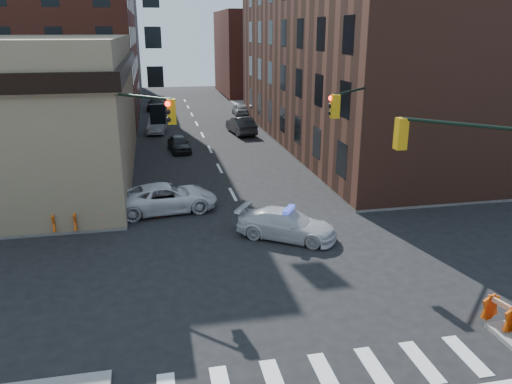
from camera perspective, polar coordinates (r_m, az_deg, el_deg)
name	(u,v)px	position (r m, az deg, el deg)	size (l,w,h in m)	color
ground	(271,269)	(20.86, 1.74, -8.80)	(140.00, 140.00, 0.00)	black
sidewalk_ne	(404,118)	(58.48, 16.61, 8.16)	(34.00, 54.50, 0.15)	gray
apartment_block	(4,3)	(59.83, -26.82, 18.76)	(25.00, 25.00, 24.00)	maroon
commercial_row_ne	(361,60)	(44.21, 11.90, 14.59)	(14.00, 34.00, 14.00)	#532D21
filler_nw	(68,39)	(80.93, -20.74, 15.99)	(20.00, 18.00, 16.00)	brown
filler_ne	(273,53)	(78.34, 2.00, 15.60)	(16.00, 16.00, 12.00)	maroon
signal_pole_se	(507,196)	(17.00, 26.75, -0.37)	(5.40, 5.27, 8.00)	black
signal_pole_nw	(123,145)	(24.01, -14.98, 5.24)	(3.58, 3.67, 8.00)	black
signal_pole_ne	(359,134)	(26.06, 11.73, 6.45)	(3.67, 3.58, 8.00)	black
tree_ne_near	(286,98)	(46.03, 3.46, 10.66)	(3.00, 3.00, 4.85)	black
tree_ne_far	(267,88)	(53.74, 1.21, 11.76)	(3.00, 3.00, 4.85)	black
police_car	(287,224)	(23.57, 3.54, -3.71)	(1.93, 4.75, 1.38)	silver
pickup	(166,198)	(27.38, -10.23, -0.65)	(2.53, 5.48, 1.52)	white
parked_car_wnear	(179,144)	(40.89, -8.79, 5.48)	(1.51, 3.75, 1.28)	black
parked_car_wfar	(157,125)	(48.88, -11.23, 7.50)	(1.52, 4.37, 1.44)	#97999F
parked_car_wdeep	(156,104)	(63.41, -11.35, 9.86)	(1.97, 4.86, 1.41)	black
parked_car_enear	(241,125)	(47.41, -1.73, 7.64)	(1.73, 4.97, 1.64)	black
parked_car_efar	(241,109)	(58.13, -1.76, 9.45)	(1.62, 4.02, 1.37)	#92959A
pedestrian_a	(61,209)	(25.89, -21.37, -1.84)	(0.73, 0.48, 2.01)	black
pedestrian_b	(33,209)	(26.94, -24.17, -1.80)	(0.82, 0.64, 1.69)	black
barrel_road	(293,229)	(23.64, 4.24, -4.20)	(0.54, 0.54, 0.96)	#F2380B
barrel_bank	(158,207)	(26.84, -11.15, -1.64)	(0.58, 0.58, 1.04)	#D53D0A
barricade_se_a	(501,313)	(18.65, 26.21, -12.33)	(1.13, 0.56, 0.85)	#CF4709
barricade_nw_a	(112,218)	(25.64, -16.13, -2.89)	(1.08, 0.54, 0.81)	red
barricade_nw_b	(66,221)	(25.77, -20.93, -3.11)	(1.30, 0.65, 0.97)	#D5690A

